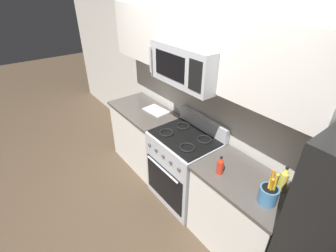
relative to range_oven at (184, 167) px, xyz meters
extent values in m
plane|color=#473828|center=(0.00, -0.64, -0.47)|extent=(16.00, 16.00, 0.00)
cube|color=beige|center=(0.00, 0.37, 0.83)|extent=(8.00, 0.10, 2.60)
cube|color=silver|center=(-0.90, 0.00, -0.03)|extent=(0.99, 0.56, 0.88)
cube|color=#4C4742|center=(-0.90, 0.00, 0.42)|extent=(1.03, 0.60, 0.03)
cube|color=#B2B5BA|center=(0.00, 0.00, -0.02)|extent=(0.76, 0.60, 0.91)
cube|color=black|center=(0.00, -0.31, -0.11)|extent=(0.67, 0.01, 0.51)
cylinder|color=#B2B5BA|center=(0.00, -0.33, 0.14)|extent=(0.57, 0.02, 0.02)
cube|color=black|center=(0.00, 0.00, 0.44)|extent=(0.73, 0.54, 0.02)
cube|color=#B2B5BA|center=(0.00, 0.27, 0.53)|extent=(0.76, 0.06, 0.18)
torus|color=black|center=(-0.18, -0.13, 0.46)|extent=(0.17, 0.17, 0.02)
torus|color=black|center=(0.18, -0.13, 0.46)|extent=(0.17, 0.17, 0.02)
torus|color=black|center=(-0.18, 0.12, 0.46)|extent=(0.17, 0.17, 0.02)
torus|color=black|center=(0.18, 0.12, 0.46)|extent=(0.17, 0.17, 0.02)
cylinder|color=#4C4C51|center=(-0.27, -0.31, 0.32)|extent=(0.04, 0.02, 0.04)
cylinder|color=#4C4C51|center=(-0.14, -0.31, 0.32)|extent=(0.04, 0.02, 0.04)
cylinder|color=#4C4C51|center=(0.00, -0.31, 0.32)|extent=(0.04, 0.02, 0.04)
cylinder|color=#4C4C51|center=(0.14, -0.31, 0.32)|extent=(0.04, 0.02, 0.04)
cylinder|color=#4C4C51|center=(0.27, -0.31, 0.32)|extent=(0.04, 0.02, 0.04)
cube|color=silver|center=(0.85, 0.00, -0.03)|extent=(0.88, 0.56, 0.88)
cube|color=#4C4742|center=(0.85, 0.00, 0.42)|extent=(0.92, 0.60, 0.03)
cube|color=#B2B5BA|center=(0.00, 0.03, 1.28)|extent=(0.79, 0.40, 0.38)
cube|color=black|center=(-0.07, -0.17, 1.28)|extent=(0.44, 0.01, 0.24)
cube|color=black|center=(0.29, -0.17, 1.28)|extent=(0.16, 0.01, 0.27)
cylinder|color=#B2B5BA|center=(-0.36, -0.20, 1.28)|extent=(0.02, 0.02, 0.27)
cube|color=silver|center=(-0.91, 0.15, 1.43)|extent=(1.02, 0.34, 0.64)
cube|color=silver|center=(0.85, 0.15, 1.43)|extent=(0.91, 0.34, 0.64)
cylinder|color=teal|center=(1.11, -0.08, 0.51)|extent=(0.15, 0.15, 0.15)
cylinder|color=black|center=(1.11, -0.08, 0.52)|extent=(0.12, 0.12, 0.13)
cylinder|color=green|center=(1.09, -0.06, 0.59)|extent=(0.08, 0.05, 0.25)
cylinder|color=orange|center=(1.12, -0.08, 0.59)|extent=(0.03, 0.08, 0.24)
cylinder|color=yellow|center=(1.13, -0.08, 0.61)|extent=(0.03, 0.05, 0.29)
cylinder|color=yellow|center=(1.10, -0.09, 0.59)|extent=(0.04, 0.05, 0.25)
cylinder|color=orange|center=(1.11, -0.09, 0.62)|extent=(0.04, 0.03, 0.31)
cube|color=silver|center=(-0.74, 0.11, 0.44)|extent=(0.36, 0.24, 0.02)
cylinder|color=red|center=(0.64, -0.13, 0.50)|extent=(0.06, 0.06, 0.14)
cone|color=red|center=(0.64, -0.13, 0.59)|extent=(0.05, 0.05, 0.04)
cylinder|color=black|center=(0.64, -0.13, 0.62)|extent=(0.02, 0.02, 0.01)
cylinder|color=gold|center=(1.10, 0.13, 0.53)|extent=(0.07, 0.07, 0.18)
cone|color=gold|center=(1.10, 0.13, 0.65)|extent=(0.06, 0.06, 0.05)
cylinder|color=black|center=(1.10, 0.13, 0.68)|extent=(0.03, 0.03, 0.01)
camera|label=1|loc=(1.73, -1.55, 1.98)|focal=26.09mm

